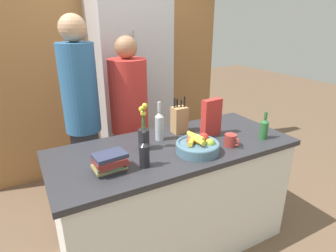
{
  "coord_description": "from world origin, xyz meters",
  "views": [
    {
      "loc": [
        -0.93,
        -1.61,
        1.76
      ],
      "look_at": [
        0.0,
        0.1,
        1.01
      ],
      "focal_mm": 30.0,
      "sensor_mm": 36.0,
      "label": 1
    }
  ],
  "objects_px": {
    "coffee_mug": "(231,140)",
    "person_in_blue": "(130,117)",
    "person_at_sink": "(82,111)",
    "bottle_wine": "(159,125)",
    "cereal_box": "(211,118)",
    "bottle_vinegar": "(264,128)",
    "flower_vase": "(144,133)",
    "fruit_bowl": "(198,145)",
    "knife_block": "(179,119)",
    "bottle_oil": "(144,153)",
    "refrigerator": "(131,91)",
    "book_stack": "(110,162)"
  },
  "relations": [
    {
      "from": "coffee_mug",
      "to": "person_in_blue",
      "type": "height_order",
      "value": "person_in_blue"
    },
    {
      "from": "person_at_sink",
      "to": "person_in_blue",
      "type": "distance_m",
      "value": 0.43
    },
    {
      "from": "coffee_mug",
      "to": "person_at_sink",
      "type": "xyz_separation_m",
      "value": [
        -0.85,
        0.89,
        0.1
      ]
    },
    {
      "from": "bottle_wine",
      "to": "person_in_blue",
      "type": "height_order",
      "value": "person_in_blue"
    },
    {
      "from": "person_in_blue",
      "to": "person_at_sink",
      "type": "bearing_deg",
      "value": -153.31
    },
    {
      "from": "cereal_box",
      "to": "bottle_vinegar",
      "type": "xyz_separation_m",
      "value": [
        0.32,
        -0.25,
        -0.06
      ]
    },
    {
      "from": "person_at_sink",
      "to": "bottle_wine",
      "type": "bearing_deg",
      "value": -35.96
    },
    {
      "from": "flower_vase",
      "to": "bottle_vinegar",
      "type": "distance_m",
      "value": 0.92
    },
    {
      "from": "coffee_mug",
      "to": "bottle_vinegar",
      "type": "relative_size",
      "value": 0.57
    },
    {
      "from": "fruit_bowl",
      "to": "cereal_box",
      "type": "xyz_separation_m",
      "value": [
        0.25,
        0.2,
        0.1
      ]
    },
    {
      "from": "knife_block",
      "to": "bottle_oil",
      "type": "bearing_deg",
      "value": -141.47
    },
    {
      "from": "bottle_vinegar",
      "to": "bottle_wine",
      "type": "height_order",
      "value": "bottle_wine"
    },
    {
      "from": "refrigerator",
      "to": "bottle_wine",
      "type": "bearing_deg",
      "value": -100.81
    },
    {
      "from": "flower_vase",
      "to": "bottle_oil",
      "type": "relative_size",
      "value": 1.48
    },
    {
      "from": "bottle_oil",
      "to": "bottle_vinegar",
      "type": "xyz_separation_m",
      "value": [
        0.98,
        -0.04,
        -0.01
      ]
    },
    {
      "from": "bottle_vinegar",
      "to": "person_at_sink",
      "type": "bearing_deg",
      "value": 142.2
    },
    {
      "from": "refrigerator",
      "to": "coffee_mug",
      "type": "xyz_separation_m",
      "value": [
        0.19,
        -1.47,
        -0.07
      ]
    },
    {
      "from": "fruit_bowl",
      "to": "bottle_oil",
      "type": "relative_size",
      "value": 1.32
    },
    {
      "from": "knife_block",
      "to": "person_in_blue",
      "type": "height_order",
      "value": "person_in_blue"
    },
    {
      "from": "coffee_mug",
      "to": "bottle_vinegar",
      "type": "bearing_deg",
      "value": -2.5
    },
    {
      "from": "knife_block",
      "to": "flower_vase",
      "type": "xyz_separation_m",
      "value": [
        -0.38,
        -0.15,
        0.01
      ]
    },
    {
      "from": "bottle_vinegar",
      "to": "knife_block",
      "type": "bearing_deg",
      "value": 140.09
    },
    {
      "from": "cereal_box",
      "to": "flower_vase",
      "type": "bearing_deg",
      "value": 177.98
    },
    {
      "from": "book_stack",
      "to": "cereal_box",
      "type": "bearing_deg",
      "value": 10.66
    },
    {
      "from": "cereal_box",
      "to": "person_at_sink",
      "type": "height_order",
      "value": "person_at_sink"
    },
    {
      "from": "book_stack",
      "to": "person_at_sink",
      "type": "bearing_deg",
      "value": 87.99
    },
    {
      "from": "flower_vase",
      "to": "cereal_box",
      "type": "bearing_deg",
      "value": -2.02
    },
    {
      "from": "person_at_sink",
      "to": "person_in_blue",
      "type": "bearing_deg",
      "value": 13.0
    },
    {
      "from": "coffee_mug",
      "to": "book_stack",
      "type": "bearing_deg",
      "value": 175.41
    },
    {
      "from": "person_at_sink",
      "to": "fruit_bowl",
      "type": "bearing_deg",
      "value": -41.03
    },
    {
      "from": "knife_block",
      "to": "cereal_box",
      "type": "height_order",
      "value": "knife_block"
    },
    {
      "from": "coffee_mug",
      "to": "bottle_vinegar",
      "type": "height_order",
      "value": "bottle_vinegar"
    },
    {
      "from": "knife_block",
      "to": "person_at_sink",
      "type": "relative_size",
      "value": 0.17
    },
    {
      "from": "bottle_vinegar",
      "to": "bottle_wine",
      "type": "xyz_separation_m",
      "value": [
        -0.71,
        0.36,
        0.03
      ]
    },
    {
      "from": "cereal_box",
      "to": "coffee_mug",
      "type": "xyz_separation_m",
      "value": [
        0.0,
        -0.24,
        -0.1
      ]
    },
    {
      "from": "bottle_oil",
      "to": "bottle_wine",
      "type": "height_order",
      "value": "bottle_wine"
    },
    {
      "from": "cereal_box",
      "to": "bottle_wine",
      "type": "bearing_deg",
      "value": 163.8
    },
    {
      "from": "refrigerator",
      "to": "person_in_blue",
      "type": "relative_size",
      "value": 1.23
    },
    {
      "from": "bottle_wine",
      "to": "person_at_sink",
      "type": "xyz_separation_m",
      "value": [
        -0.45,
        0.54,
        0.03
      ]
    },
    {
      "from": "refrigerator",
      "to": "flower_vase",
      "type": "distance_m",
      "value": 1.28
    },
    {
      "from": "bottle_vinegar",
      "to": "flower_vase",
      "type": "bearing_deg",
      "value": 163.08
    },
    {
      "from": "refrigerator",
      "to": "person_in_blue",
      "type": "bearing_deg",
      "value": -112.94
    },
    {
      "from": "refrigerator",
      "to": "bottle_vinegar",
      "type": "relative_size",
      "value": 9.32
    },
    {
      "from": "refrigerator",
      "to": "cereal_box",
      "type": "xyz_separation_m",
      "value": [
        0.18,
        -1.24,
        0.03
      ]
    },
    {
      "from": "knife_block",
      "to": "bottle_vinegar",
      "type": "xyz_separation_m",
      "value": [
        0.5,
        -0.42,
        -0.03
      ]
    },
    {
      "from": "flower_vase",
      "to": "refrigerator",
      "type": "bearing_deg",
      "value": 72.4
    },
    {
      "from": "flower_vase",
      "to": "coffee_mug",
      "type": "distance_m",
      "value": 0.63
    },
    {
      "from": "book_stack",
      "to": "flower_vase",
      "type": "bearing_deg",
      "value": 30.98
    },
    {
      "from": "flower_vase",
      "to": "person_in_blue",
      "type": "distance_m",
      "value": 0.65
    },
    {
      "from": "bottle_vinegar",
      "to": "person_in_blue",
      "type": "xyz_separation_m",
      "value": [
        -0.75,
        0.89,
        -0.06
      ]
    }
  ]
}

